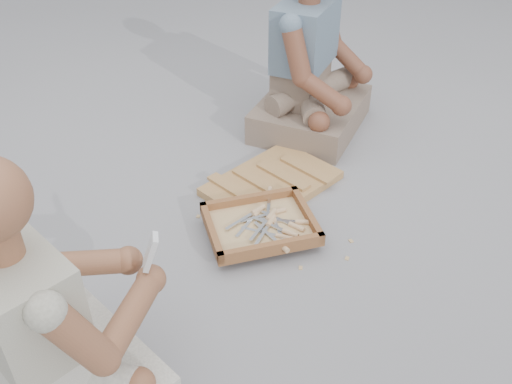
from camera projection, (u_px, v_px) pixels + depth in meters
name	position (u px, v px, depth m)	size (l,w,h in m)	color
ground	(262.00, 264.00, 2.26)	(60.00, 60.00, 0.00)	gray
carved_panel	(272.00, 183.00, 2.68)	(0.59, 0.39, 0.04)	olive
tool_tray	(260.00, 225.00, 2.37)	(0.49, 0.41, 0.06)	brown
chisel_0	(279.00, 243.00, 2.26)	(0.06, 0.22, 0.02)	silver
chisel_1	(279.00, 236.00, 2.31)	(0.17, 0.17, 0.02)	silver
chisel_2	(269.00, 196.00, 2.51)	(0.12, 0.20, 0.02)	silver
chisel_3	(299.00, 222.00, 2.37)	(0.20, 0.13, 0.02)	silver
chisel_4	(274.00, 220.00, 2.39)	(0.06, 0.22, 0.02)	silver
chisel_5	(255.00, 215.00, 2.41)	(0.19, 0.15, 0.02)	silver
chisel_6	(286.00, 231.00, 2.32)	(0.13, 0.20, 0.02)	silver
chisel_7	(292.00, 225.00, 2.35)	(0.12, 0.20, 0.02)	silver
chisel_8	(273.00, 213.00, 2.42)	(0.22, 0.02, 0.02)	silver
chisel_9	(269.00, 218.00, 2.38)	(0.19, 0.15, 0.02)	silver
chisel_10	(269.00, 224.00, 2.36)	(0.17, 0.16, 0.02)	silver
chisel_11	(254.00, 212.00, 2.42)	(0.21, 0.09, 0.02)	silver
wood_chip_0	(306.00, 207.00, 2.56)	(0.02, 0.01, 0.00)	tan
wood_chip_1	(351.00, 241.00, 2.37)	(0.02, 0.01, 0.00)	tan
wood_chip_2	(219.00, 256.00, 2.30)	(0.02, 0.01, 0.00)	tan
wood_chip_3	(284.00, 179.00, 2.73)	(0.02, 0.01, 0.00)	tan
wood_chip_4	(347.00, 258.00, 2.29)	(0.02, 0.01, 0.00)	tan
wood_chip_5	(301.00, 268.00, 2.24)	(0.02, 0.01, 0.00)	tan
wood_chip_6	(225.00, 232.00, 2.42)	(0.02, 0.01, 0.00)	tan
wood_chip_7	(305.00, 222.00, 2.47)	(0.02, 0.01, 0.00)	tan
wood_chip_8	(198.00, 216.00, 2.50)	(0.02, 0.01, 0.00)	tan
craftsman	(47.00, 333.00, 1.60)	(0.68, 0.70, 0.90)	silver
companion	(311.00, 71.00, 2.95)	(0.80, 0.79, 0.98)	#746153
mobile_phone	(150.00, 252.00, 1.68)	(0.07, 0.06, 0.12)	silver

